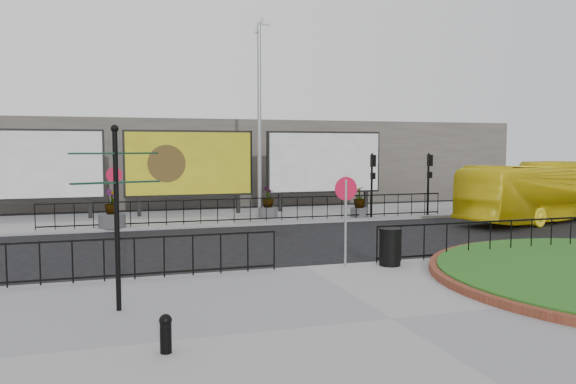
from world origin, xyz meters
name	(u,v)px	position (x,y,z in m)	size (l,w,h in m)	color
ground	(306,270)	(0.00, 0.00, 0.00)	(90.00, 90.00, 0.00)	black
pavement_near	(392,322)	(0.00, -5.00, 0.06)	(30.00, 10.00, 0.12)	gray
pavement_far	(224,217)	(0.00, 12.00, 0.06)	(44.00, 6.00, 0.12)	gray
railing_near_left	(72,262)	(-6.00, -0.30, 0.67)	(10.00, 0.10, 1.10)	black
railing_near_right	(511,237)	(6.50, -0.30, 0.67)	(9.00, 0.10, 1.10)	black
railing_far	(258,210)	(1.00, 9.30, 0.67)	(18.00, 0.10, 1.10)	black
speed_sign_far	(114,184)	(-5.00, 9.40, 1.92)	(0.64, 0.07, 2.47)	gray
speed_sign_near	(346,202)	(1.00, -0.40, 1.92)	(0.64, 0.07, 2.47)	gray
billboard_left	(32,165)	(-8.50, 12.97, 2.60)	(6.20, 0.31, 4.10)	black
billboard_mid	(189,164)	(-1.50, 12.97, 2.60)	(6.20, 0.31, 4.10)	black
billboard_right	(324,163)	(5.50, 12.97, 2.60)	(6.20, 0.31, 4.10)	black
lamp_post	(259,116)	(1.51, 11.00, 4.83)	(0.74, 0.18, 9.23)	gray
signal_pole_a	(372,175)	(6.50, 9.34, 2.10)	(0.22, 0.26, 3.00)	black
signal_pole_b	(429,174)	(9.50, 9.34, 2.10)	(0.22, 0.26, 3.00)	black
building_backdrop	(195,161)	(0.00, 22.00, 2.50)	(40.00, 10.00, 5.00)	#665F59
fingerpost_sign	(116,199)	(-4.97, -2.87, 2.36)	(1.73, 0.69, 3.71)	black
bollard	(166,332)	(-4.28, -5.54, 0.47)	(0.20, 0.20, 0.63)	black
litter_bin	(390,247)	(2.25, -0.60, 0.65)	(0.63, 0.63, 1.04)	black
bus	(543,192)	(13.76, 6.57, 1.37)	(2.29, 9.80, 2.73)	yellow
planter_a	(112,215)	(-5.13, 9.40, 0.66)	(1.08, 1.08, 1.57)	#4C4C4F
planter_b	(268,206)	(1.88, 10.87, 0.66)	(0.90, 0.90, 1.44)	#4C4C4F
planter_c	(359,205)	(6.00, 9.67, 0.70)	(0.84, 0.84, 1.44)	#4C4C4F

